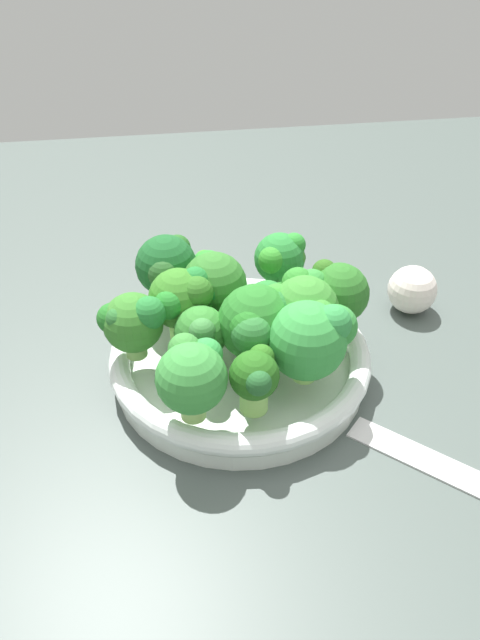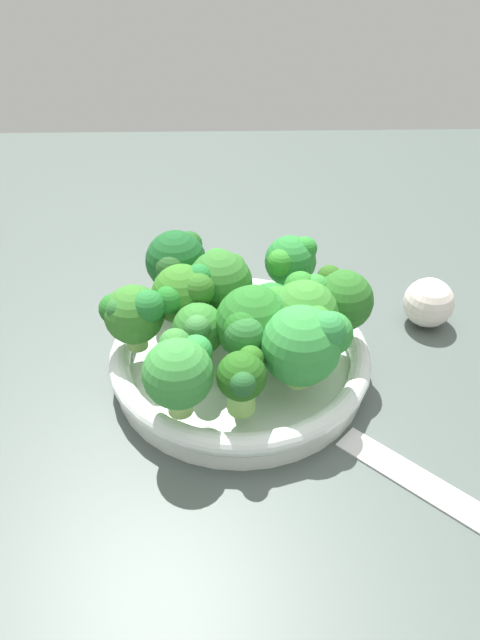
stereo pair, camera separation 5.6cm
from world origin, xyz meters
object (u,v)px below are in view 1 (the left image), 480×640
Objects in this scene: broccoli_floret_2 at (269,303)px; broccoli_floret_9 at (168,267)px; bowl at (240,360)px; broccoli_floret_8 at (192,375)px; broccoli_floret_10 at (132,322)px; broccoli_floret_13 at (257,324)px; broccoli_floret_1 at (256,376)px; broccoli_floret_11 at (181,298)px; broccoli_floret_12 at (212,286)px; broccoli_floret_5 at (336,293)px; broccoli_floret_4 at (280,260)px; broccoli_floret_7 at (302,307)px; broccoli_floret_0 at (210,271)px; garlic_bulb at (412,290)px; broccoli_floret_6 at (313,337)px; broccoli_floret_3 at (200,333)px.

broccoli_floret_9 reaches higher than broccoli_floret_2.
broccoli_floret_8 is (7.90, -4.98, 5.84)cm from bowl.
broccoli_floret_10 is 0.87× the size of broccoli_floret_13.
broccoli_floret_1 is 0.79× the size of broccoli_floret_11.
broccoli_floret_8 is 1.06× the size of broccoli_floret_10.
broccoli_floret_12 reaches higher than broccoli_floret_8.
broccoli_floret_5 is 16.30cm from broccoli_floret_9.
broccoli_floret_4 is 0.91× the size of broccoli_floret_7.
broccoli_floret_4 is 7.76cm from broccoli_floret_5.
broccoli_floret_12 is at bearing -153.40° from bowl.
bowl is at bearing -152.09° from broccoli_floret_13.
broccoli_floret_11 is (-9.90, -0.09, 0.41)cm from broccoli_floret_8.
broccoli_floret_13 is (10.42, 2.96, 0.95)cm from broccoli_floret_0.
garlic_bulb is (-0.13, 14.60, -5.17)cm from broccoli_floret_4.
broccoli_floret_6 is at bearing 56.63° from broccoli_floret_11.
broccoli_floret_1 is 0.87× the size of broccoli_floret_10.
broccoli_floret_7 is at bearing 106.59° from broccoli_floret_13.
broccoli_floret_9 is (-5.35, -9.00, 1.45)cm from broccoli_floret_2.
broccoli_floret_0 reaches higher than broccoli_floret_2.
broccoli_floret_6 is 1.09× the size of broccoli_floret_11.
broccoli_floret_3 is at bearing -86.09° from broccoli_floret_7.
broccoli_floret_4 is 11.71cm from broccoli_floret_11.
broccoli_floret_9 is at bearing -143.50° from broccoli_floret_13.
broccoli_floret_9 is 1.05× the size of broccoli_floret_12.
broccoli_floret_2 is 0.70× the size of broccoli_floret_7.
broccoli_floret_2 is 4.10cm from broccoli_floret_7.
broccoli_floret_11 is at bearing -123.97° from broccoli_floret_13.
bowl is 21.27cm from garlic_bulb.
broccoli_floret_11 reaches higher than broccoli_floret_0.
broccoli_floret_12 is (-3.18, -10.97, -0.26)cm from broccoli_floret_5.
broccoli_floret_10 is (-0.05, -9.49, 5.56)cm from bowl.
broccoli_floret_8 reaches higher than broccoli_floret_3.
broccoli_floret_1 is 11.32cm from broccoli_floret_11.
broccoli_floret_2 is 5.52cm from broccoli_floret_12.
broccoli_floret_2 is at bearing 99.15° from broccoli_floret_10.
broccoli_floret_5 is at bearing 95.37° from bowl.
broccoli_floret_7 is at bearing 123.80° from broccoli_floret_8.
broccoli_floret_12 reaches higher than broccoli_floret_11.
broccoli_floret_5 reaches higher than broccoli_floret_4.
broccoli_floret_4 is (-5.55, 2.15, 1.14)cm from broccoli_floret_2.
broccoli_floret_4 is at bearing -179.07° from broccoli_floret_6.
broccoli_floret_0 is 0.71× the size of broccoli_floret_7.
broccoli_floret_6 is (13.11, 7.18, 1.16)cm from broccoli_floret_0.
bowl is 9.59cm from broccoli_floret_1.
broccoli_floret_7 reaches higher than broccoli_floret_13.
broccoli_floret_1 is at bearing 0.46° from bowl.
broccoli_floret_3 is at bearing 168.99° from broccoli_floret_8.
broccoli_floret_11 is (0.07, -8.11, 1.42)cm from broccoli_floret_2.
broccoli_floret_0 is 11.73cm from broccoli_floret_7.
broccoli_floret_7 is at bearing 74.33° from broccoli_floret_11.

